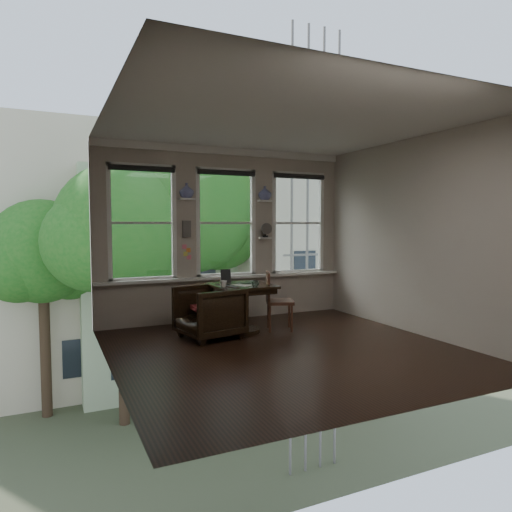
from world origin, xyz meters
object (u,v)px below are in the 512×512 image
table (242,308)px  mug (223,284)px  laptop (246,284)px  side_chair_right (280,301)px  armchair_left (209,312)px

table → mug: (-0.37, -0.18, 0.42)m
table → laptop: (0.04, -0.06, 0.39)m
table → side_chair_right: (0.61, -0.11, 0.09)m
armchair_left → mug: size_ratio=8.12×
table → side_chair_right: bearing=-10.2°
table → armchair_left: bearing=-166.2°
table → laptop: 0.39m
armchair_left → side_chair_right: bearing=80.3°
table → armchair_left: (-0.58, -0.14, 0.01)m
armchair_left → mug: (0.21, -0.04, 0.41)m
side_chair_right → mug: side_chair_right is taller
armchair_left → mug: mug is taller
table → mug: mug is taller
armchair_left → laptop: (0.63, 0.08, 0.37)m
laptop → armchair_left: bearing=-142.3°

